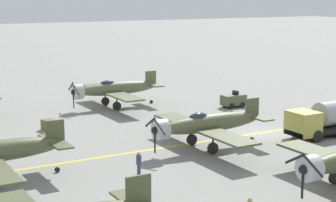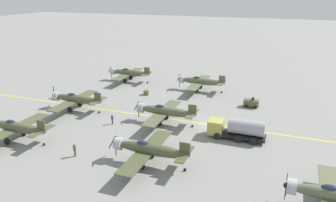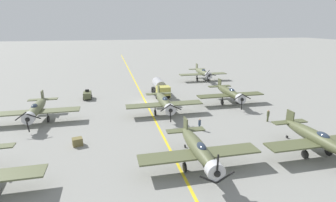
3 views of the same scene
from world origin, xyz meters
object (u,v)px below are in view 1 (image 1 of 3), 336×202
(airplane_mid_center, at_px, (206,124))
(ground_crew_walking, at_px, (139,163))
(airplane_mid_right, at_px, (114,89))
(supply_crate_by_tanker, at_px, (48,125))
(tow_tractor, at_px, (233,100))
(fuel_tanker, at_px, (329,118))

(airplane_mid_center, height_order, ground_crew_walking, airplane_mid_center)
(airplane_mid_right, relative_size, airplane_mid_center, 1.00)
(airplane_mid_right, bearing_deg, supply_crate_by_tanker, 116.16)
(ground_crew_walking, bearing_deg, tow_tractor, -51.01)
(fuel_tanker, xyz_separation_m, tow_tractor, (14.10, -0.31, -0.72))
(tow_tractor, xyz_separation_m, ground_crew_walking, (-15.68, 19.37, 0.09))
(airplane_mid_right, bearing_deg, airplane_mid_center, 169.84)
(tow_tractor, bearing_deg, fuel_tanker, 178.72)
(fuel_tanker, bearing_deg, ground_crew_walking, 94.75)
(airplane_mid_right, bearing_deg, tow_tractor, -127.61)
(tow_tractor, bearing_deg, airplane_mid_center, 136.41)
(ground_crew_walking, bearing_deg, airplane_mid_right, -20.34)
(airplane_mid_right, relative_size, ground_crew_walking, 7.40)
(airplane_mid_right, height_order, supply_crate_by_tanker, airplane_mid_right)
(fuel_tanker, relative_size, tow_tractor, 3.08)
(airplane_mid_right, distance_m, airplane_mid_center, 18.73)
(fuel_tanker, height_order, ground_crew_walking, fuel_tanker)
(airplane_mid_center, height_order, supply_crate_by_tanker, airplane_mid_center)
(tow_tractor, relative_size, supply_crate_by_tanker, 2.31)
(supply_crate_by_tanker, bearing_deg, tow_tractor, -89.67)
(airplane_mid_center, xyz_separation_m, supply_crate_by_tanker, (12.30, 8.74, -1.54))
(fuel_tanker, relative_size, supply_crate_by_tanker, 7.10)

